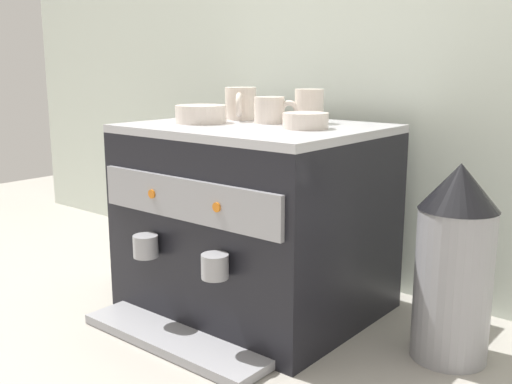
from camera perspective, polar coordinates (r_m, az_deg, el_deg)
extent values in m
plane|color=#9E998E|center=(1.52, 0.00, -10.81)|extent=(4.00, 4.00, 0.00)
cube|color=silver|center=(1.67, 7.28, 10.75)|extent=(2.80, 0.03, 1.11)
cube|color=black|center=(1.45, 0.00, -2.85)|extent=(0.56, 0.46, 0.44)
cube|color=#B7B7BC|center=(1.41, 0.00, 6.12)|extent=(0.56, 0.46, 0.02)
cube|color=#939399|center=(1.26, -6.81, -0.74)|extent=(0.52, 0.01, 0.09)
cylinder|color=orange|center=(1.33, -9.95, -0.18)|extent=(0.02, 0.01, 0.02)
cylinder|color=orange|center=(1.19, -3.78, -1.47)|extent=(0.02, 0.01, 0.02)
cube|color=#939399|center=(1.33, -7.88, -13.83)|extent=(0.48, 0.12, 0.02)
cylinder|color=#939399|center=(1.35, -10.55, -5.13)|extent=(0.06, 0.06, 0.05)
cylinder|color=#939399|center=(1.20, -3.97, -7.13)|extent=(0.06, 0.06, 0.05)
cylinder|color=beige|center=(1.44, 1.33, 7.88)|extent=(0.07, 0.07, 0.06)
torus|color=beige|center=(1.43, 3.20, 7.84)|extent=(0.05, 0.03, 0.05)
cylinder|color=beige|center=(1.54, -1.49, 8.51)|extent=(0.08, 0.08, 0.08)
torus|color=beige|center=(1.49, -1.63, 8.37)|extent=(0.05, 0.06, 0.06)
cylinder|color=beige|center=(1.44, 5.12, 8.21)|extent=(0.07, 0.07, 0.08)
torus|color=beige|center=(1.49, 4.95, 8.34)|extent=(0.05, 0.05, 0.06)
cylinder|color=beige|center=(1.32, 4.87, 6.85)|extent=(0.10, 0.10, 0.03)
cylinder|color=beige|center=(1.33, 4.86, 6.29)|extent=(0.06, 0.06, 0.01)
cylinder|color=beige|center=(1.45, -5.32, 7.46)|extent=(0.12, 0.12, 0.04)
cylinder|color=beige|center=(1.45, -5.30, 6.83)|extent=(0.07, 0.07, 0.01)
cylinder|color=#939399|center=(1.28, 18.37, -8.47)|extent=(0.15, 0.15, 0.31)
cone|color=black|center=(1.22, 19.00, 0.51)|extent=(0.16, 0.16, 0.09)
cylinder|color=#B7B7BC|center=(1.77, -11.73, -5.57)|extent=(0.08, 0.08, 0.13)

